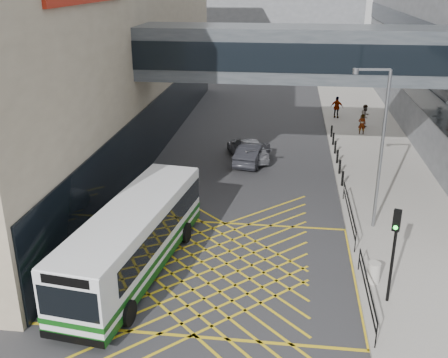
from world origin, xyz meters
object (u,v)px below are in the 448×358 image
at_px(pedestrian_a, 362,124).
at_px(street_lamp, 379,141).
at_px(traffic_light, 394,243).
at_px(car_white, 167,209).
at_px(pedestrian_b, 365,116).
at_px(pedestrian_c, 337,107).
at_px(car_silver, 248,148).
at_px(litter_bin, 374,273).
at_px(bus, 135,237).
at_px(car_dark, 252,153).

bearing_deg(pedestrian_a, street_lamp, 83.75).
bearing_deg(traffic_light, car_white, 169.25).
bearing_deg(pedestrian_b, pedestrian_c, 84.53).
distance_m(car_white, car_silver, 11.01).
distance_m(litter_bin, pedestrian_b, 23.69).
relative_size(pedestrian_b, pedestrian_c, 0.99).
distance_m(traffic_light, litter_bin, 2.52).
xyz_separation_m(car_silver, pedestrian_a, (8.32, 6.47, 0.19)).
xyz_separation_m(car_silver, traffic_light, (6.66, -16.41, 1.94)).
bearing_deg(traffic_light, litter_bin, 123.81).
height_order(car_silver, traffic_light, traffic_light).
bearing_deg(car_silver, street_lamp, 103.34).
bearing_deg(litter_bin, pedestrian_c, 89.10).
bearing_deg(car_white, traffic_light, 136.38).
distance_m(street_lamp, pedestrian_a, 16.82).
distance_m(car_white, traffic_light, 11.66).
bearing_deg(car_silver, traffic_light, 90.69).
distance_m(traffic_light, pedestrian_a, 23.01).
xyz_separation_m(traffic_light, pedestrian_a, (1.66, 22.88, -1.75)).
bearing_deg(traffic_light, bus, -167.45).
relative_size(pedestrian_a, pedestrian_b, 0.85).
bearing_deg(car_silver, pedestrian_b, -157.34).
bearing_deg(bus, litter_bin, 7.60).
bearing_deg(pedestrian_b, car_white, -165.05).
xyz_separation_m(car_silver, pedestrian_c, (6.74, 11.18, 0.34)).
bearing_deg(car_silver, bus, 55.70).
xyz_separation_m(pedestrian_a, pedestrian_c, (-1.58, 4.71, 0.14)).
height_order(bus, pedestrian_b, bus).
relative_size(car_white, traffic_light, 1.26).
height_order(car_dark, pedestrian_a, pedestrian_a).
height_order(traffic_light, litter_bin, traffic_light).
distance_m(car_silver, pedestrian_a, 10.54).
relative_size(bus, car_white, 2.19).
distance_m(car_dark, car_silver, 0.99).
relative_size(bus, car_silver, 2.22).
distance_m(pedestrian_b, pedestrian_c, 3.37).
bearing_deg(pedestrian_a, bus, 60.22).
bearing_deg(pedestrian_b, bus, -160.23).
height_order(car_dark, litter_bin, car_dark).
bearing_deg(car_dark, bus, 85.33).
bearing_deg(pedestrian_c, pedestrian_b, 144.18).
relative_size(traffic_light, pedestrian_c, 2.09).
relative_size(car_white, pedestrian_a, 3.12).
distance_m(pedestrian_a, pedestrian_c, 4.97).
xyz_separation_m(street_lamp, litter_bin, (-0.53, -5.17, -3.97)).
height_order(car_dark, pedestrian_b, pedestrian_b).
xyz_separation_m(car_dark, traffic_light, (6.31, -15.48, 1.98)).
xyz_separation_m(street_lamp, pedestrian_c, (-0.12, 21.07, -3.48)).
relative_size(car_silver, litter_bin, 5.52).
height_order(litter_bin, pedestrian_a, pedestrian_a).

